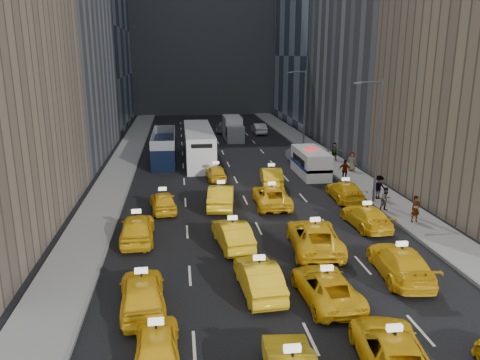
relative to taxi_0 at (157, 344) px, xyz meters
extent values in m
plane|color=black|center=(5.82, 4.57, -0.68)|extent=(160.00, 160.00, 0.00)
cube|color=gray|center=(-4.68, 29.57, -0.60)|extent=(3.00, 90.00, 0.15)
cube|color=gray|center=(16.32, 29.57, -0.60)|extent=(3.00, 90.00, 0.15)
cube|color=slate|center=(-3.23, 29.57, -0.59)|extent=(0.15, 90.00, 0.18)
cube|color=slate|center=(14.87, 29.57, -0.59)|extent=(0.15, 90.00, 0.18)
cube|color=slate|center=(5.82, 76.57, 19.32)|extent=(30.00, 12.00, 40.00)
cylinder|color=#595B60|center=(15.12, 16.57, 3.82)|extent=(0.20, 0.20, 9.00)
cylinder|color=#595B60|center=(14.22, 16.57, 8.12)|extent=(1.80, 0.12, 0.12)
cube|color=slate|center=(13.32, 16.57, 8.07)|extent=(0.50, 0.22, 0.12)
cylinder|color=#595B60|center=(15.12, 36.57, 3.82)|extent=(0.20, 0.20, 9.00)
cylinder|color=#595B60|center=(14.22, 36.57, 8.12)|extent=(1.80, 0.12, 0.12)
cube|color=slate|center=(13.32, 36.57, 8.07)|extent=(0.50, 0.22, 0.12)
imported|color=yellow|center=(0.00, 0.00, 0.00)|extent=(1.72, 4.02, 1.35)
imported|color=yellow|center=(8.14, -1.47, 0.00)|extent=(2.89, 5.14, 1.36)
imported|color=yellow|center=(-0.75, 3.63, 0.12)|extent=(2.29, 4.85, 1.60)
imported|color=yellow|center=(4.45, 4.48, 0.08)|extent=(1.89, 4.67, 1.51)
imported|color=yellow|center=(7.29, 3.39, -0.01)|extent=(2.44, 4.90, 1.33)
imported|color=yellow|center=(11.62, 5.13, 0.08)|extent=(2.63, 5.42, 1.52)
imported|color=yellow|center=(-1.59, 11.49, 0.13)|extent=(2.04, 4.80, 1.62)
imported|color=yellow|center=(3.86, 9.97, 0.08)|extent=(2.15, 4.74, 1.51)
imported|color=yellow|center=(8.37, 8.90, 0.11)|extent=(3.19, 5.90, 1.57)
imported|color=yellow|center=(12.64, 11.95, 0.01)|extent=(2.18, 4.86, 1.38)
imported|color=yellow|center=(-0.24, 16.79, 0.03)|extent=(2.17, 4.31, 1.41)
imported|color=yellow|center=(3.87, 17.15, 0.15)|extent=(2.40, 5.20, 1.65)
imported|color=yellow|center=(7.53, 17.02, 0.05)|extent=(2.68, 5.38, 1.46)
imported|color=yellow|center=(13.30, 17.67, 0.03)|extent=(2.10, 4.90, 1.41)
imported|color=yellow|center=(4.11, 24.75, -0.01)|extent=(1.73, 3.95, 1.32)
imported|color=yellow|center=(8.58, 22.43, 0.09)|extent=(2.08, 4.80, 1.54)
cube|color=white|center=(12.77, 25.31, 0.50)|extent=(2.27, 5.91, 2.36)
cylinder|color=black|center=(11.79, 23.26, -0.20)|extent=(0.28, 0.94, 0.94)
cylinder|color=black|center=(13.74, 23.26, -0.20)|extent=(0.28, 0.94, 0.94)
cylinder|color=black|center=(11.79, 27.36, -0.20)|extent=(0.28, 0.94, 0.94)
cylinder|color=black|center=(13.74, 27.36, -0.20)|extent=(0.28, 0.94, 0.94)
cube|color=navy|center=(12.77, 25.31, 0.34)|extent=(2.32, 5.91, 0.27)
cube|color=red|center=(12.77, 25.31, 1.77)|extent=(1.07, 0.38, 0.17)
cube|color=black|center=(-0.55, 33.05, 0.79)|extent=(2.90, 10.20, 2.93)
cylinder|color=black|center=(-1.55, 28.91, -0.13)|extent=(0.28, 1.10, 1.10)
cylinder|color=black|center=(0.44, 28.91, -0.13)|extent=(0.28, 1.10, 1.10)
cylinder|color=black|center=(-1.55, 37.19, -0.13)|extent=(0.28, 1.10, 1.10)
cylinder|color=black|center=(0.44, 37.19, -0.13)|extent=(0.28, 1.10, 1.10)
cube|color=white|center=(2.98, 32.68, 1.01)|extent=(3.93, 13.25, 3.37)
cylinder|color=black|center=(1.77, 27.06, -0.13)|extent=(0.28, 1.10, 1.10)
cylinder|color=black|center=(4.19, 27.06, -0.13)|extent=(0.28, 1.10, 1.10)
cylinder|color=black|center=(1.77, 38.31, -0.13)|extent=(0.28, 1.10, 1.10)
cylinder|color=black|center=(4.19, 38.31, -0.13)|extent=(0.28, 1.10, 1.10)
cube|color=silver|center=(7.95, 44.55, 0.78)|extent=(2.95, 6.59, 2.91)
cylinder|color=black|center=(7.00, 42.26, -0.13)|extent=(0.28, 1.10, 1.10)
cylinder|color=black|center=(8.89, 42.26, -0.13)|extent=(0.28, 1.10, 1.10)
cylinder|color=black|center=(7.00, 46.83, -0.13)|extent=(0.28, 1.10, 1.10)
cylinder|color=black|center=(8.89, 46.83, -0.13)|extent=(0.28, 1.10, 1.10)
imported|color=#B1B4B9|center=(12.85, 30.71, 0.05)|extent=(1.70, 4.45, 1.45)
imported|color=black|center=(-0.91, 43.26, 0.08)|extent=(2.52, 5.46, 1.52)
imported|color=gray|center=(7.35, 50.68, 0.07)|extent=(2.78, 5.41, 1.50)
imported|color=black|center=(2.97, 47.22, 0.15)|extent=(2.35, 5.02, 1.66)
imported|color=#B9BDC2|center=(12.04, 48.61, 0.07)|extent=(1.58, 4.53, 1.49)
imported|color=gray|center=(15.99, 12.04, 0.34)|extent=(0.69, 0.50, 1.74)
imported|color=gray|center=(15.05, 14.43, 0.31)|extent=(0.90, 0.64, 1.67)
imported|color=gray|center=(15.73, 17.12, 0.37)|extent=(1.24, 0.73, 1.80)
imported|color=gray|center=(15.02, 22.63, 0.38)|extent=(1.16, 0.78, 1.81)
imported|color=gray|center=(16.89, 25.89, 0.37)|extent=(1.00, 0.77, 1.80)
imported|color=gray|center=(16.72, 30.43, 0.39)|extent=(1.76, 0.95, 1.83)
camera|label=1|loc=(1.03, -14.82, 9.96)|focal=35.00mm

